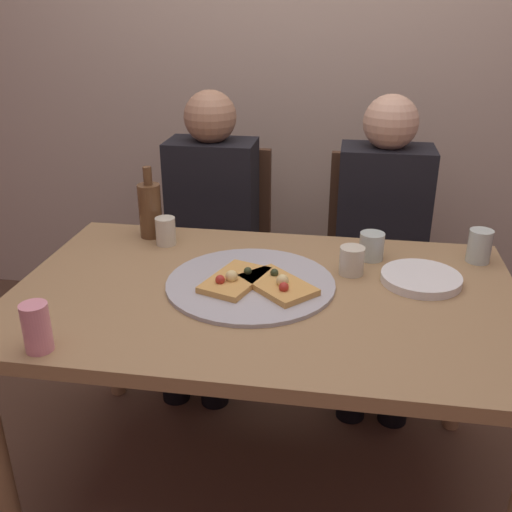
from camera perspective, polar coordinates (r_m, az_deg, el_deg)
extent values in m
plane|color=#513828|center=(2.10, 0.69, -21.19)|extent=(8.00, 8.00, 0.00)
cube|color=#BCA893|center=(2.83, 5.12, 19.90)|extent=(6.00, 0.10, 2.60)
cube|color=#99754C|center=(1.68, 0.81, -4.00)|extent=(1.45, 0.90, 0.04)
cylinder|color=#99754C|center=(2.36, -14.07, -6.08)|extent=(0.06, 0.06, 0.68)
cylinder|color=#99754C|center=(2.23, 19.62, -8.62)|extent=(0.06, 0.06, 0.68)
cylinder|color=#ADADB2|center=(1.70, -0.54, -2.70)|extent=(0.49, 0.49, 0.01)
cube|color=tan|center=(1.66, 2.15, -2.80)|extent=(0.25, 0.25, 0.02)
sphere|color=#EAD184|center=(1.64, 2.60, -2.43)|extent=(0.04, 0.04, 0.04)
sphere|color=#2D381E|center=(1.69, 1.82, -1.65)|extent=(0.02, 0.02, 0.02)
sphere|color=#B22D23|center=(1.61, 2.74, -3.07)|extent=(0.03, 0.03, 0.03)
cube|color=tan|center=(1.69, -2.06, -2.35)|extent=(0.19, 0.25, 0.02)
sphere|color=#EAD184|center=(1.66, -2.41, -2.01)|extent=(0.04, 0.04, 0.04)
sphere|color=#2D381E|center=(1.70, -0.81, -1.48)|extent=(0.02, 0.02, 0.02)
sphere|color=#B22D23|center=(1.65, -3.54, -2.34)|extent=(0.03, 0.03, 0.03)
cylinder|color=brown|center=(2.06, -10.33, 4.38)|extent=(0.08, 0.08, 0.19)
cylinder|color=brown|center=(2.02, -10.59, 7.74)|extent=(0.03, 0.03, 0.06)
cylinder|color=#B7C6BC|center=(1.89, 11.26, 0.96)|extent=(0.08, 0.08, 0.09)
cylinder|color=#B7C6BC|center=(1.97, 21.06, 0.92)|extent=(0.07, 0.07, 0.11)
cylinder|color=beige|center=(1.78, 9.36, -0.44)|extent=(0.08, 0.08, 0.09)
cylinder|color=beige|center=(2.00, -8.84, 2.43)|extent=(0.07, 0.07, 0.09)
cylinder|color=pink|center=(1.47, -20.70, -6.57)|extent=(0.07, 0.07, 0.12)
cylinder|color=white|center=(1.78, 15.86, -2.13)|extent=(0.23, 0.23, 0.03)
cube|color=#472D1E|center=(2.53, -4.18, -0.46)|extent=(0.44, 0.44, 0.05)
cube|color=#472D1E|center=(2.63, -3.34, 5.78)|extent=(0.44, 0.04, 0.45)
cylinder|color=#472D1E|center=(2.44, -0.64, -7.65)|extent=(0.04, 0.04, 0.42)
cylinder|color=#472D1E|center=(2.53, -9.22, -6.84)|extent=(0.04, 0.04, 0.42)
cylinder|color=#472D1E|center=(2.77, 0.69, -3.60)|extent=(0.04, 0.04, 0.42)
cylinder|color=#472D1E|center=(2.85, -6.91, -3.02)|extent=(0.04, 0.04, 0.42)
cube|color=#472D1E|center=(2.48, 11.80, -1.51)|extent=(0.44, 0.44, 0.05)
cube|color=#472D1E|center=(2.58, 12.09, 4.90)|extent=(0.44, 0.04, 0.45)
cylinder|color=#472D1E|center=(2.44, 15.97, -8.72)|extent=(0.04, 0.04, 0.42)
cylinder|color=#472D1E|center=(2.42, 6.93, -8.22)|extent=(0.04, 0.04, 0.42)
cylinder|color=#472D1E|center=(2.77, 15.21, -4.54)|extent=(0.04, 0.04, 0.42)
cylinder|color=#472D1E|center=(2.75, 7.32, -4.06)|extent=(0.04, 0.04, 0.42)
cube|color=black|center=(2.46, -4.25, 5.27)|extent=(0.36, 0.22, 0.52)
sphere|color=#A87A5B|center=(2.37, -4.51, 13.43)|extent=(0.21, 0.21, 0.21)
cylinder|color=black|center=(2.36, -3.26, -2.36)|extent=(0.12, 0.40, 0.12)
cylinder|color=black|center=(2.39, -7.01, -2.07)|extent=(0.12, 0.40, 0.12)
cylinder|color=black|center=(2.30, -4.20, -9.57)|extent=(0.11, 0.11, 0.45)
cylinder|color=black|center=(2.34, -8.07, -9.16)|extent=(0.11, 0.11, 0.45)
cube|color=black|center=(2.40, 12.30, 4.32)|extent=(0.36, 0.22, 0.52)
sphere|color=tan|center=(2.31, 13.08, 12.64)|extent=(0.21, 0.21, 0.21)
cylinder|color=black|center=(2.32, 13.90, -3.50)|extent=(0.12, 0.40, 0.12)
cylinder|color=black|center=(2.31, 9.95, -3.26)|extent=(0.12, 0.40, 0.12)
cylinder|color=black|center=(2.26, 13.66, -10.88)|extent=(0.11, 0.11, 0.45)
cylinder|color=black|center=(2.25, 9.54, -10.67)|extent=(0.11, 0.11, 0.45)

